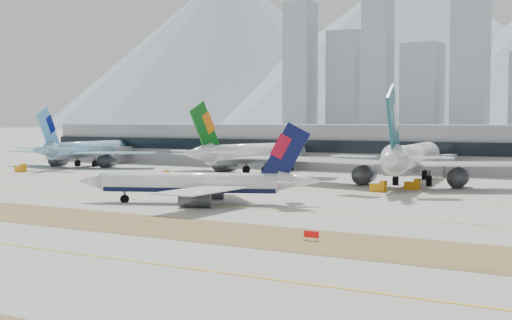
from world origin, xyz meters
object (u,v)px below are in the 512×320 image
Objects in this scene: widebody_cathay at (412,160)px; terminal at (406,147)px; taxiing_airliner at (199,184)px; widebody_eva at (253,155)px; widebody_korean at (84,151)px.

widebody_cathay reaches higher than terminal.
widebody_eva reaches higher than taxiing_airliner.
taxiing_airliner is 63.62m from widebody_cathay.
taxiing_airliner is at bearing -148.05° from widebody_eva.
taxiing_airliner is 0.16× the size of terminal.
widebody_korean is at bearing -58.83° from taxiing_airliner.
taxiing_airliner is 0.67× the size of widebody_cathay.
widebody_eva reaches higher than terminal.
widebody_cathay is 0.24× the size of terminal.
widebody_eva is at bearing 66.15° from widebody_cathay.
widebody_korean is at bearing -155.81° from terminal.
widebody_korean is 0.87× the size of widebody_cathay.
terminal is (102.71, 46.14, 1.82)m from widebody_korean.
widebody_eva is at bearing -126.01° from terminal.
widebody_cathay is (55.19, -14.56, 0.64)m from widebody_eva.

